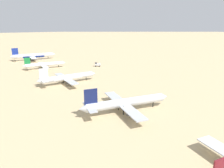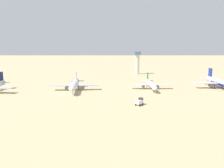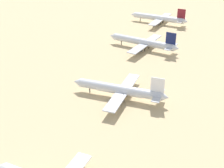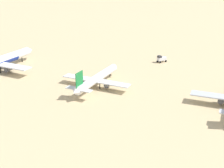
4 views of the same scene
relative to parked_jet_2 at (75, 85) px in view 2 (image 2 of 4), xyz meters
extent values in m
plane|color=tan|center=(2.38, -2.49, -4.11)|extent=(1800.00, 1800.00, 0.00)
cone|color=silver|center=(-9.59, -57.28, 0.43)|extent=(3.40, 4.00, 3.69)
cube|color=#141E51|center=(-5.72, -57.70, 5.23)|extent=(5.95, 1.01, 7.56)
cube|color=#B6BBC5|center=(-6.36, -57.63, 0.84)|extent=(4.82, 13.26, 0.39)
cylinder|color=silver|center=(0.34, 0.03, 0.16)|extent=(36.79, 6.88, 3.86)
cone|color=silver|center=(20.20, 1.68, 0.16)|extent=(3.56, 4.04, 3.79)
cone|color=silver|center=(-19.32, -1.60, 0.16)|extent=(3.12, 3.70, 3.48)
cube|color=white|center=(-15.67, -1.30, 4.68)|extent=(5.60, 0.82, 7.12)
cube|color=#B6BBC5|center=(-16.28, -1.35, 0.55)|extent=(4.25, 12.43, 0.37)
cube|color=#B6BBC5|center=(-1.18, -0.10, -0.52)|extent=(7.93, 34.87, 0.46)
cylinder|color=#4C4C54|center=(-0.88, 6.05, -1.91)|extent=(4.45, 2.68, 2.34)
cylinder|color=#4C4C54|center=(0.13, -6.11, -1.91)|extent=(4.45, 2.68, 2.34)
cylinder|color=black|center=(14.20, 1.18, -2.17)|extent=(0.45, 0.45, 3.88)
cylinder|color=black|center=(-2.41, 2.45, -2.17)|extent=(0.45, 0.45, 3.88)
cylinder|color=black|center=(-1.98, -2.82, -2.17)|extent=(0.45, 0.45, 3.88)
cylinder|color=white|center=(0.34, 0.03, -0.13)|extent=(20.38, 5.52, 3.87)
cylinder|color=white|center=(-5.06, 57.01, -0.27)|extent=(32.96, 3.74, 3.48)
cone|color=white|center=(12.86, 57.16, -0.27)|extent=(2.95, 3.43, 3.41)
cone|color=white|center=(-22.81, 56.87, -0.27)|extent=(2.59, 3.15, 3.13)
cube|color=#197A38|center=(-19.52, 56.89, 3.80)|extent=(5.03, 0.36, 6.40)
cube|color=silver|center=(-20.06, 56.89, 0.08)|extent=(3.02, 11.00, 0.33)
cube|color=silver|center=(-6.44, 57.00, -0.88)|extent=(4.83, 31.14, 0.41)
cylinder|color=#4C4C54|center=(-5.75, 62.49, -2.13)|extent=(3.86, 2.14, 2.10)
cylinder|color=#4C4C54|center=(-5.66, 51.52, -2.13)|extent=(3.86, 2.14, 2.10)
cylinder|color=black|center=(7.45, 57.11, -2.36)|extent=(0.40, 0.40, 3.49)
cylinder|color=black|center=(-7.37, 59.37, -2.36)|extent=(0.40, 0.40, 3.49)
cylinder|color=black|center=(-7.33, 54.61, -2.36)|extent=(0.40, 0.40, 3.49)
cylinder|color=white|center=(-7.58, 111.41, 0.79)|extent=(41.99, 4.51, 4.43)
cone|color=white|center=(-30.21, 111.37, 0.79)|extent=(3.27, 3.99, 3.99)
cube|color=navy|center=(-26.01, 111.38, 5.98)|extent=(6.42, 0.42, 8.16)
cube|color=silver|center=(-26.71, 111.37, 1.23)|extent=(3.76, 14.00, 0.42)
cube|color=silver|center=(-9.33, 111.41, 0.01)|extent=(5.91, 39.66, 0.52)
cylinder|color=#4C4C54|center=(-8.39, 104.41, -1.59)|extent=(4.90, 2.69, 2.68)
cylinder|color=black|center=(-10.51, 114.44, -1.88)|extent=(0.51, 0.51, 4.46)
cylinder|color=black|center=(-10.49, 108.37, -1.88)|extent=(0.51, 0.51, 4.46)
cylinder|color=navy|center=(-7.58, 111.41, 0.46)|extent=(23.10, 4.48, 4.44)
cube|color=silver|center=(41.83, 42.77, -2.16)|extent=(5.61, 4.76, 1.70)
cube|color=#333338|center=(40.40, 43.70, -0.76)|extent=(2.64, 2.72, 1.10)
cylinder|color=black|center=(39.54, 42.88, -3.56)|extent=(1.11, 0.89, 1.10)
cylinder|color=black|center=(40.80, 44.81, -3.56)|extent=(1.11, 0.89, 1.10)
cylinder|color=black|center=(42.86, 40.73, -3.56)|extent=(1.11, 0.89, 1.10)
cylinder|color=black|center=(44.11, 42.66, -3.56)|extent=(1.11, 0.89, 1.10)
cylinder|color=beige|center=(-104.45, 57.99, 7.65)|extent=(4.80, 4.80, 23.52)
cube|color=#3F6B7A|center=(-104.45, 57.99, 21.21)|extent=(7.20, 7.20, 3.60)
camera|label=1|loc=(-36.19, -135.50, 35.98)|focal=32.82mm
camera|label=2|loc=(153.85, 28.49, 26.31)|focal=33.89mm
camera|label=3|loc=(-44.67, 104.30, 61.67)|focal=48.84mm
camera|label=4|loc=(-112.90, -3.40, 45.12)|focal=48.78mm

